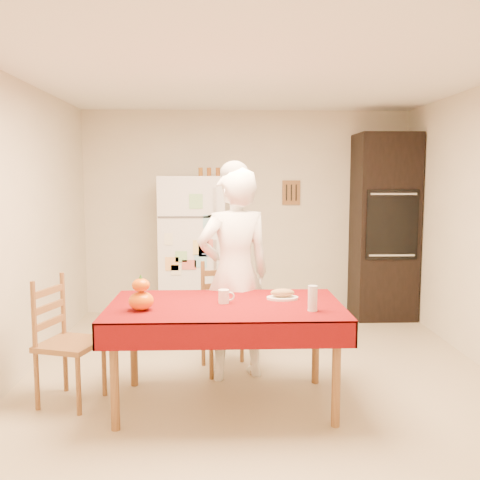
{
  "coord_description": "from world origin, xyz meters",
  "views": [
    {
      "loc": [
        -0.32,
        -4.37,
        1.67
      ],
      "look_at": [
        -0.16,
        0.2,
        1.15
      ],
      "focal_mm": 40.0,
      "sensor_mm": 36.0,
      "label": 1
    }
  ],
  "objects_px": {
    "chair_left": "(63,336)",
    "chair_far": "(226,312)",
    "pumpkin_lower": "(141,301)",
    "refrigerator": "(193,249)",
    "bread_plate": "(283,298)",
    "coffee_mug": "(224,296)",
    "oven_cabinet": "(384,227)",
    "seated_woman": "(234,274)",
    "dining_table": "(226,313)",
    "wine_glass": "(313,298)"
  },
  "relations": [
    {
      "from": "chair_left",
      "to": "chair_far",
      "type": "bearing_deg",
      "value": -43.71
    },
    {
      "from": "chair_left",
      "to": "pumpkin_lower",
      "type": "xyz_separation_m",
      "value": [
        0.63,
        -0.25,
        0.32
      ]
    },
    {
      "from": "refrigerator",
      "to": "bread_plate",
      "type": "distance_m",
      "value": 2.42
    },
    {
      "from": "coffee_mug",
      "to": "oven_cabinet",
      "type": "bearing_deg",
      "value": 51.75
    },
    {
      "from": "coffee_mug",
      "to": "bread_plate",
      "type": "height_order",
      "value": "coffee_mug"
    },
    {
      "from": "seated_woman",
      "to": "bread_plate",
      "type": "xyz_separation_m",
      "value": [
        0.35,
        -0.42,
        -0.11
      ]
    },
    {
      "from": "chair_far",
      "to": "chair_left",
      "type": "relative_size",
      "value": 1.0
    },
    {
      "from": "refrigerator",
      "to": "oven_cabinet",
      "type": "distance_m",
      "value": 2.29
    },
    {
      "from": "oven_cabinet",
      "to": "bread_plate",
      "type": "height_order",
      "value": "oven_cabinet"
    },
    {
      "from": "dining_table",
      "to": "chair_left",
      "type": "distance_m",
      "value": 1.23
    },
    {
      "from": "dining_table",
      "to": "seated_woman",
      "type": "bearing_deg",
      "value": 81.84
    },
    {
      "from": "pumpkin_lower",
      "to": "wine_glass",
      "type": "xyz_separation_m",
      "value": [
        1.19,
        -0.06,
        0.02
      ]
    },
    {
      "from": "chair_far",
      "to": "wine_glass",
      "type": "bearing_deg",
      "value": -72.29
    },
    {
      "from": "coffee_mug",
      "to": "refrigerator",
      "type": "bearing_deg",
      "value": 98.27
    },
    {
      "from": "wine_glass",
      "to": "bread_plate",
      "type": "xyz_separation_m",
      "value": [
        -0.17,
        0.36,
        -0.08
      ]
    },
    {
      "from": "chair_left",
      "to": "refrigerator",
      "type": "bearing_deg",
      "value": -2.92
    },
    {
      "from": "chair_left",
      "to": "coffee_mug",
      "type": "height_order",
      "value": "chair_left"
    },
    {
      "from": "coffee_mug",
      "to": "seated_woman",
      "type": "bearing_deg",
      "value": 80.16
    },
    {
      "from": "coffee_mug",
      "to": "pumpkin_lower",
      "type": "height_order",
      "value": "pumpkin_lower"
    },
    {
      "from": "chair_left",
      "to": "bread_plate",
      "type": "xyz_separation_m",
      "value": [
        1.65,
        0.05,
        0.26
      ]
    },
    {
      "from": "dining_table",
      "to": "coffee_mug",
      "type": "height_order",
      "value": "coffee_mug"
    },
    {
      "from": "dining_table",
      "to": "seated_woman",
      "type": "distance_m",
      "value": 0.59
    },
    {
      "from": "wine_glass",
      "to": "bread_plate",
      "type": "height_order",
      "value": "wine_glass"
    },
    {
      "from": "refrigerator",
      "to": "dining_table",
      "type": "bearing_deg",
      "value": -81.54
    },
    {
      "from": "chair_far",
      "to": "bread_plate",
      "type": "bearing_deg",
      "value": -68.99
    },
    {
      "from": "bread_plate",
      "to": "chair_far",
      "type": "bearing_deg",
      "value": 124.32
    },
    {
      "from": "oven_cabinet",
      "to": "chair_far",
      "type": "bearing_deg",
      "value": -138.27
    },
    {
      "from": "refrigerator",
      "to": "oven_cabinet",
      "type": "bearing_deg",
      "value": 1.18
    },
    {
      "from": "dining_table",
      "to": "bread_plate",
      "type": "xyz_separation_m",
      "value": [
        0.43,
        0.14,
        0.08
      ]
    },
    {
      "from": "chair_far",
      "to": "coffee_mug",
      "type": "xyz_separation_m",
      "value": [
        -0.02,
        -0.74,
        0.3
      ]
    },
    {
      "from": "pumpkin_lower",
      "to": "wine_glass",
      "type": "bearing_deg",
      "value": -2.82
    },
    {
      "from": "chair_far",
      "to": "refrigerator",
      "type": "bearing_deg",
      "value": 89.17
    },
    {
      "from": "oven_cabinet",
      "to": "pumpkin_lower",
      "type": "height_order",
      "value": "oven_cabinet"
    },
    {
      "from": "refrigerator",
      "to": "coffee_mug",
      "type": "relative_size",
      "value": 17.0
    },
    {
      "from": "refrigerator",
      "to": "chair_far",
      "type": "distance_m",
      "value": 1.73
    },
    {
      "from": "chair_left",
      "to": "seated_woman",
      "type": "relative_size",
      "value": 0.54
    },
    {
      "from": "refrigerator",
      "to": "dining_table",
      "type": "height_order",
      "value": "refrigerator"
    },
    {
      "from": "oven_cabinet",
      "to": "coffee_mug",
      "type": "height_order",
      "value": "oven_cabinet"
    },
    {
      "from": "refrigerator",
      "to": "pumpkin_lower",
      "type": "relative_size",
      "value": 9.69
    },
    {
      "from": "oven_cabinet",
      "to": "pumpkin_lower",
      "type": "distance_m",
      "value": 3.65
    },
    {
      "from": "oven_cabinet",
      "to": "dining_table",
      "type": "distance_m",
      "value": 3.16
    },
    {
      "from": "dining_table",
      "to": "coffee_mug",
      "type": "bearing_deg",
      "value": 114.32
    },
    {
      "from": "refrigerator",
      "to": "wine_glass",
      "type": "xyz_separation_m",
      "value": [
        0.96,
        -2.65,
        -0.0
      ]
    },
    {
      "from": "refrigerator",
      "to": "wine_glass",
      "type": "distance_m",
      "value": 2.82
    },
    {
      "from": "chair_far",
      "to": "coffee_mug",
      "type": "bearing_deg",
      "value": -104.68
    },
    {
      "from": "dining_table",
      "to": "wine_glass",
      "type": "height_order",
      "value": "wine_glass"
    },
    {
      "from": "chair_left",
      "to": "pumpkin_lower",
      "type": "distance_m",
      "value": 0.75
    },
    {
      "from": "oven_cabinet",
      "to": "chair_left",
      "type": "relative_size",
      "value": 2.32
    },
    {
      "from": "chair_left",
      "to": "bread_plate",
      "type": "relative_size",
      "value": 3.96
    },
    {
      "from": "coffee_mug",
      "to": "wine_glass",
      "type": "distance_m",
      "value": 0.66
    }
  ]
}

